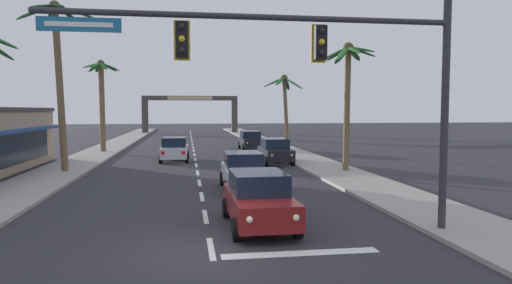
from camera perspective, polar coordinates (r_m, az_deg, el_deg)
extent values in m
plane|color=#2D2D33|center=(12.13, -5.56, -13.20)|extent=(220.00, 220.00, 0.00)
cube|color=#9E998E|center=(32.86, 6.25, -2.17)|extent=(3.20, 110.00, 0.14)
cube|color=#9E998E|center=(32.57, -21.35, -2.47)|extent=(3.20, 110.00, 0.14)
cube|color=silver|center=(12.26, -5.59, -13.00)|extent=(0.16, 2.00, 0.01)
cube|color=silver|center=(15.76, -6.30, -9.15)|extent=(0.16, 2.00, 0.01)
cube|color=silver|center=(19.30, -6.74, -6.72)|extent=(0.16, 2.00, 0.01)
cube|color=silver|center=(22.88, -7.04, -5.04)|extent=(0.16, 2.00, 0.01)
cube|color=silver|center=(26.46, -7.25, -3.81)|extent=(0.16, 2.00, 0.01)
cube|color=silver|center=(30.06, -7.42, -2.88)|extent=(0.16, 2.00, 0.01)
cube|color=silver|center=(33.67, -7.55, -2.14)|extent=(0.16, 2.00, 0.01)
cube|color=silver|center=(37.27, -7.65, -1.55)|extent=(0.16, 2.00, 0.01)
cube|color=silver|center=(40.88, -7.74, -1.07)|extent=(0.16, 2.00, 0.01)
cube|color=silver|center=(44.50, -7.81, -0.66)|extent=(0.16, 2.00, 0.01)
cube|color=silver|center=(48.11, -7.87, -0.31)|extent=(0.16, 2.00, 0.01)
cube|color=silver|center=(51.73, -7.93, -0.01)|extent=(0.16, 2.00, 0.01)
cube|color=silver|center=(55.35, -7.97, 0.24)|extent=(0.16, 2.00, 0.01)
cube|color=silver|center=(58.97, -8.01, 0.47)|extent=(0.16, 2.00, 0.01)
cube|color=silver|center=(62.59, -8.05, 0.67)|extent=(0.16, 2.00, 0.01)
cube|color=silver|center=(66.21, -8.08, 0.85)|extent=(0.16, 2.00, 0.01)
cube|color=silver|center=(69.83, -8.11, 1.01)|extent=(0.16, 2.00, 0.01)
cube|color=silver|center=(73.46, -8.13, 1.16)|extent=(0.16, 2.00, 0.01)
cube|color=silver|center=(77.08, -8.16, 1.29)|extent=(0.16, 2.00, 0.01)
cube|color=silver|center=(80.70, -8.18, 1.41)|extent=(0.16, 2.00, 0.01)
cube|color=silver|center=(11.87, 5.58, -13.56)|extent=(4.00, 0.44, 0.01)
cylinder|color=#2D2D33|center=(14.32, 22.35, 2.82)|extent=(0.22, 0.22, 6.73)
cylinder|color=#2D2D33|center=(12.65, -0.43, 15.25)|extent=(11.19, 0.16, 0.16)
cube|color=black|center=(12.92, 7.99, 12.10)|extent=(0.32, 0.26, 0.92)
sphere|color=black|center=(12.83, 8.18, 13.51)|extent=(0.17, 0.17, 0.17)
sphere|color=yellow|center=(12.79, 8.17, 12.18)|extent=(0.17, 0.17, 0.17)
sphere|color=black|center=(12.75, 8.16, 10.85)|extent=(0.17, 0.17, 0.17)
cube|color=yellow|center=(13.08, 7.77, 12.00)|extent=(0.42, 0.03, 1.04)
cube|color=black|center=(12.40, -9.18, 12.43)|extent=(0.32, 0.26, 0.92)
sphere|color=black|center=(12.31, -9.20, 13.91)|extent=(0.17, 0.17, 0.17)
sphere|color=yellow|center=(12.26, -9.19, 12.53)|extent=(0.17, 0.17, 0.17)
sphere|color=black|center=(12.22, -9.17, 11.14)|extent=(0.17, 0.17, 0.17)
cube|color=yellow|center=(12.56, -9.17, 12.32)|extent=(0.42, 0.03, 1.04)
cube|color=#196B93|center=(12.75, -21.07, 13.44)|extent=(2.07, 0.05, 0.36)
cube|color=white|center=(12.72, -21.10, 13.46)|extent=(1.65, 0.01, 0.12)
cube|color=maroon|center=(14.21, 0.34, -7.79)|extent=(1.83, 4.33, 0.72)
cube|color=black|center=(14.23, 0.24, -4.99)|extent=(1.64, 2.23, 0.64)
cylinder|color=black|center=(13.12, 5.21, -10.42)|extent=(0.23, 0.64, 0.64)
cylinder|color=black|center=(12.80, -2.42, -10.77)|extent=(0.23, 0.64, 0.64)
cylinder|color=black|center=(15.80, 2.56, -7.92)|extent=(0.23, 0.64, 0.64)
cylinder|color=black|center=(15.54, -3.73, -8.13)|extent=(0.23, 0.64, 0.64)
sphere|color=#F9EFC6|center=(12.24, 5.01, -9.34)|extent=(0.18, 0.18, 0.18)
sphere|color=#F9EFC6|center=(12.00, -0.81, -9.60)|extent=(0.18, 0.18, 0.18)
cube|color=red|center=(16.39, 1.33, -5.85)|extent=(0.24, 0.06, 0.20)
cube|color=red|center=(16.20, -3.29, -5.97)|extent=(0.24, 0.06, 0.20)
cube|color=silver|center=(20.70, -1.55, -4.07)|extent=(1.80, 4.32, 0.72)
cube|color=black|center=(20.76, -1.60, -2.15)|extent=(1.62, 2.22, 0.64)
cylinder|color=black|center=(19.49, 1.46, -5.64)|extent=(0.23, 0.64, 0.64)
cylinder|color=black|center=(19.28, -3.62, -5.76)|extent=(0.23, 0.64, 0.64)
cylinder|color=black|center=(22.26, 0.25, -4.44)|extent=(0.23, 0.64, 0.64)
cylinder|color=black|center=(22.07, -4.20, -4.52)|extent=(0.23, 0.64, 0.64)
sphere|color=#F9EFC6|center=(18.65, 1.11, -4.71)|extent=(0.18, 0.18, 0.18)
sphere|color=#F9EFC6|center=(18.49, -2.70, -4.79)|extent=(0.18, 0.18, 0.18)
cube|color=red|center=(22.89, -0.52, -3.04)|extent=(0.24, 0.06, 0.20)
cube|color=red|center=(22.76, -3.82, -3.09)|extent=(0.24, 0.06, 0.20)
cube|color=silver|center=(32.75, -10.05, -1.15)|extent=(1.86, 4.34, 0.72)
cube|color=black|center=(32.55, -10.08, 0.02)|extent=(1.65, 2.24, 0.64)
cylinder|color=black|center=(34.25, -11.37, -1.55)|extent=(0.23, 0.64, 0.64)
cylinder|color=black|center=(34.17, -8.48, -1.53)|extent=(0.23, 0.64, 0.64)
cylinder|color=black|center=(31.43, -11.74, -2.05)|extent=(0.23, 0.64, 0.64)
cylinder|color=black|center=(31.35, -8.59, -2.03)|extent=(0.23, 0.64, 0.64)
sphere|color=#B2B2AD|center=(34.94, -10.90, -0.71)|extent=(0.18, 0.18, 0.18)
sphere|color=#B2B2AD|center=(34.88, -8.86, -0.70)|extent=(0.18, 0.18, 0.18)
cube|color=red|center=(30.64, -11.48, -1.34)|extent=(0.24, 0.07, 0.20)
cube|color=red|center=(30.57, -9.01, -1.32)|extent=(0.24, 0.07, 0.20)
cube|color=black|center=(41.75, -0.68, 0.00)|extent=(1.81, 4.32, 0.72)
cube|color=black|center=(41.85, -0.71, 0.95)|extent=(1.63, 2.22, 0.64)
cylinder|color=black|center=(40.52, 0.83, -0.63)|extent=(0.23, 0.64, 0.64)
cylinder|color=black|center=(40.25, -1.59, -0.66)|extent=(0.23, 0.64, 0.64)
cylinder|color=black|center=(43.31, 0.17, -0.33)|extent=(0.23, 0.64, 0.64)
cylinder|color=black|center=(43.06, -2.10, -0.36)|extent=(0.23, 0.64, 0.64)
sphere|color=#B2B2AD|center=(39.70, 0.67, -0.09)|extent=(0.18, 0.18, 0.18)
sphere|color=#B2B2AD|center=(39.51, -1.10, -0.11)|extent=(0.18, 0.18, 0.18)
cube|color=red|center=(43.97, -0.25, 0.34)|extent=(0.24, 0.06, 0.20)
cube|color=red|center=(43.78, -1.96, 0.32)|extent=(0.24, 0.06, 0.20)
cube|color=black|center=(30.75, 2.42, -1.43)|extent=(1.78, 4.31, 0.72)
cube|color=black|center=(30.84, 2.37, -0.14)|extent=(1.61, 2.21, 0.64)
cylinder|color=black|center=(29.58, 4.57, -2.35)|extent=(0.22, 0.64, 0.64)
cylinder|color=black|center=(29.25, 1.27, -2.41)|extent=(0.22, 0.64, 0.64)
cylinder|color=black|center=(32.34, 3.45, -1.81)|extent=(0.22, 0.64, 0.64)
cylinder|color=black|center=(32.03, 0.43, -1.85)|extent=(0.22, 0.64, 0.64)
sphere|color=#B2B2AD|center=(28.75, 4.44, -1.65)|extent=(0.18, 0.18, 0.18)
sphere|color=#B2B2AD|center=(28.51, 2.01, -1.69)|extent=(0.18, 0.18, 0.18)
cube|color=red|center=(32.98, 2.85, -0.89)|extent=(0.24, 0.06, 0.20)
cube|color=red|center=(32.75, 0.58, -0.92)|extent=(0.24, 0.06, 0.20)
cylinder|color=brown|center=(28.08, -23.13, 5.82)|extent=(0.69, 0.38, 9.27)
ellipsoid|color=#1E5123|center=(28.55, -21.42, 14.77)|extent=(2.27, 0.77, 0.76)
ellipsoid|color=#1E5123|center=(29.10, -21.88, 14.14)|extent=(1.78, 1.76, 1.15)
ellipsoid|color=#1E5123|center=(29.65, -23.99, 14.13)|extent=(1.23, 2.18, 0.91)
ellipsoid|color=#1E5123|center=(29.14, -25.63, 14.35)|extent=(2.25, 0.91, 0.83)
ellipsoid|color=#1E5123|center=(28.28, -25.69, 14.30)|extent=(1.96, 1.48, 1.19)
ellipsoid|color=#1E5123|center=(27.71, -24.93, 15.06)|extent=(1.02, 2.27, 0.72)
ellipsoid|color=#1E5123|center=(27.56, -23.29, 15.28)|extent=(1.31, 2.22, 0.61)
sphere|color=#4C4223|center=(28.68, -23.71, 15.19)|extent=(0.60, 0.60, 0.60)
cylinder|color=brown|center=(40.49, -18.54, 3.94)|extent=(0.48, 0.44, 7.39)
ellipsoid|color=#236028|center=(40.72, -17.60, 8.88)|extent=(1.63, 0.77, 0.73)
ellipsoid|color=#236028|center=(41.03, -17.75, 8.81)|extent=(1.46, 1.31, 0.77)
ellipsoid|color=#236028|center=(41.37, -18.95, 8.73)|extent=(1.02, 1.58, 0.79)
ellipsoid|color=#236028|center=(41.21, -19.37, 8.73)|extent=(1.46, 1.28, 0.81)
ellipsoid|color=#236028|center=(40.34, -19.70, 8.94)|extent=(1.54, 1.24, 0.65)
ellipsoid|color=#236028|center=(40.00, -19.27, 8.96)|extent=(0.96, 1.62, 0.70)
ellipsoid|color=#236028|center=(39.93, -18.38, 8.92)|extent=(1.04, 1.58, 0.79)
sphere|color=#4C4223|center=(40.67, -18.69, 9.22)|extent=(0.60, 0.60, 0.60)
cylinder|color=brown|center=(26.65, 11.21, 3.77)|extent=(0.41, 0.34, 7.03)
ellipsoid|color=#2D702D|center=(26.95, 13.00, 10.86)|extent=(1.61, 0.77, 0.69)
ellipsoid|color=#2D702D|center=(27.52, 12.05, 10.64)|extent=(1.38, 1.35, 0.78)
ellipsoid|color=#2D702D|center=(27.42, 10.55, 10.49)|extent=(0.74, 1.51, 0.95)
ellipsoid|color=#2D702D|center=(27.24, 10.03, 10.71)|extent=(1.26, 1.44, 0.80)
ellipsoid|color=#2D702D|center=(26.66, 9.85, 10.81)|extent=(1.53, 0.50, 0.84)
ellipsoid|color=#2D702D|center=(26.23, 10.74, 10.78)|extent=(1.30, 1.32, 0.96)
ellipsoid|color=#2D702D|center=(26.18, 12.07, 11.11)|extent=(0.52, 1.59, 0.66)
ellipsoid|color=#2D702D|center=(26.56, 12.94, 11.15)|extent=(1.42, 1.40, 0.52)
sphere|color=#4C4223|center=(26.89, 11.38, 11.39)|extent=(0.60, 0.60, 0.60)
cylinder|color=brown|center=(39.04, 3.74, 3.28)|extent=(0.67, 0.32, 6.22)
ellipsoid|color=#236028|center=(39.41, 4.66, 7.28)|extent=(1.83, 0.74, 1.04)
ellipsoid|color=#236028|center=(39.88, 3.80, 7.20)|extent=(1.13, 1.76, 1.09)
ellipsoid|color=#236028|center=(39.61, 2.39, 7.49)|extent=(1.59, 1.66, 0.74)
ellipsoid|color=#236028|center=(38.88, 2.22, 7.41)|extent=(1.84, 0.43, 0.93)
ellipsoid|color=#236028|center=(38.23, 3.00, 7.53)|extent=(1.37, 1.77, 0.85)
ellipsoid|color=#236028|center=(38.54, 4.52, 7.36)|extent=(1.46, 1.63, 1.03)
sphere|color=#4C4223|center=(39.09, 3.51, 7.91)|extent=(0.60, 0.60, 0.60)
cube|color=navy|center=(27.99, -27.63, 1.21)|extent=(1.00, 14.80, 0.12)
cube|color=black|center=(28.20, -28.38, -0.93)|extent=(0.06, 13.93, 1.80)
cube|color=#423D38|center=(72.18, -13.60, 3.05)|extent=(0.90, 0.90, 5.07)
cube|color=#423D38|center=(72.29, -2.70, 3.16)|extent=(0.90, 0.90, 5.07)
cube|color=#423D38|center=(71.93, -8.17, 5.41)|extent=(14.61, 0.60, 0.70)
cube|color=tan|center=(71.61, -8.16, 5.42)|extent=(6.85, 0.08, 0.56)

